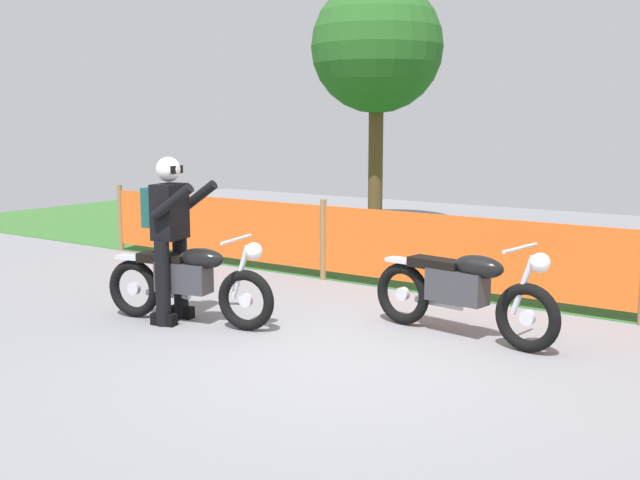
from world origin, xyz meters
TOP-DOWN VIEW (x-y plane):
  - ground at (0.00, 0.00)m, footprint 24.00×24.00m
  - grass_verge at (0.00, 5.99)m, footprint 24.00×6.74m
  - barrier_fence at (0.00, 2.62)m, footprint 11.79×0.08m
  - tree_leftmost at (-3.86, 7.18)m, footprint 2.48×2.48m
  - motorcycle_lead at (-1.86, 0.07)m, footprint 1.92×0.65m
  - motorcycle_trailing at (0.63, 1.19)m, footprint 1.99×0.63m
  - rider_lead at (-2.06, 0.02)m, footprint 0.74×0.63m

SIDE VIEW (x-z plane):
  - ground at x=0.00m, z-range -0.02..0.00m
  - grass_verge at x=0.00m, z-range 0.00..0.01m
  - motorcycle_lead at x=-1.86m, z-range -0.01..0.90m
  - motorcycle_trailing at x=0.63m, z-range -0.01..0.93m
  - barrier_fence at x=0.00m, z-range 0.02..1.07m
  - rider_lead at x=-2.06m, z-range 0.11..1.80m
  - tree_leftmost at x=-3.86m, z-range 1.07..5.74m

